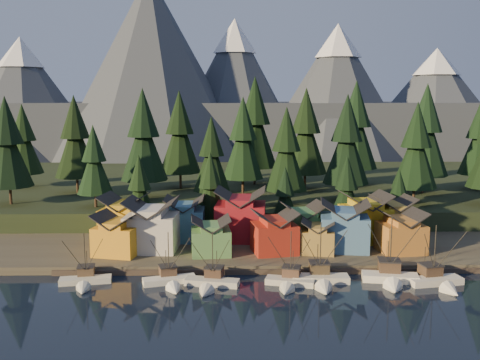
{
  "coord_description": "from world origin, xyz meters",
  "views": [
    {
      "loc": [
        -7.46,
        -79.38,
        31.87
      ],
      "look_at": [
        -5.44,
        30.0,
        15.24
      ],
      "focal_mm": 40.0,
      "sensor_mm": 36.0,
      "label": 1
    }
  ],
  "objects_px": {
    "boat_0": "(85,275)",
    "boat_6": "(439,274)",
    "house_front_0": "(118,233)",
    "boat_4": "(321,272)",
    "house_back_0": "(125,217)",
    "boat_1": "(170,275)",
    "house_back_1": "(185,217)",
    "boat_2": "(210,276)",
    "boat_5": "(391,269)",
    "boat_3": "(289,275)",
    "house_front_1": "(152,223)"
  },
  "relations": [
    {
      "from": "boat_0",
      "to": "boat_6",
      "type": "bearing_deg",
      "value": -11.21
    },
    {
      "from": "boat_6",
      "to": "house_front_0",
      "type": "height_order",
      "value": "boat_6"
    },
    {
      "from": "boat_4",
      "to": "house_back_0",
      "type": "height_order",
      "value": "house_back_0"
    },
    {
      "from": "boat_1",
      "to": "house_back_1",
      "type": "relative_size",
      "value": 1.09
    },
    {
      "from": "boat_2",
      "to": "boat_5",
      "type": "height_order",
      "value": "boat_5"
    },
    {
      "from": "boat_0",
      "to": "boat_1",
      "type": "relative_size",
      "value": 0.97
    },
    {
      "from": "boat_1",
      "to": "boat_4",
      "type": "distance_m",
      "value": 26.16
    },
    {
      "from": "boat_1",
      "to": "boat_3",
      "type": "height_order",
      "value": "boat_3"
    },
    {
      "from": "house_front_1",
      "to": "house_back_1",
      "type": "xyz_separation_m",
      "value": [
        6.01,
        7.76,
        -0.56
      ]
    },
    {
      "from": "boat_2",
      "to": "house_back_1",
      "type": "distance_m",
      "value": 26.95
    },
    {
      "from": "boat_3",
      "to": "boat_0",
      "type": "bearing_deg",
      "value": -167.34
    },
    {
      "from": "boat_6",
      "to": "house_back_0",
      "type": "height_order",
      "value": "house_back_0"
    },
    {
      "from": "boat_6",
      "to": "house_front_0",
      "type": "xyz_separation_m",
      "value": [
        -57.99,
        15.23,
        3.61
      ]
    },
    {
      "from": "boat_0",
      "to": "boat_5",
      "type": "bearing_deg",
      "value": -9.68
    },
    {
      "from": "house_front_1",
      "to": "boat_6",
      "type": "bearing_deg",
      "value": -15.47
    },
    {
      "from": "boat_3",
      "to": "house_back_1",
      "type": "relative_size",
      "value": 1.11
    },
    {
      "from": "boat_0",
      "to": "house_back_1",
      "type": "relative_size",
      "value": 1.06
    },
    {
      "from": "boat_2",
      "to": "house_front_0",
      "type": "height_order",
      "value": "house_front_0"
    },
    {
      "from": "boat_6",
      "to": "house_back_1",
      "type": "relative_size",
      "value": 1.23
    },
    {
      "from": "house_front_0",
      "to": "house_front_1",
      "type": "relative_size",
      "value": 0.92
    },
    {
      "from": "boat_1",
      "to": "boat_4",
      "type": "xyz_separation_m",
      "value": [
        26.16,
        -0.15,
        0.42
      ]
    },
    {
      "from": "boat_5",
      "to": "house_front_1",
      "type": "relative_size",
      "value": 1.19
    },
    {
      "from": "boat_1",
      "to": "boat_6",
      "type": "height_order",
      "value": "boat_6"
    },
    {
      "from": "boat_4",
      "to": "house_back_1",
      "type": "xyz_separation_m",
      "value": [
        -25.68,
        24.65,
        4.19
      ]
    },
    {
      "from": "house_front_0",
      "to": "house_front_1",
      "type": "distance_m",
      "value": 7.03
    },
    {
      "from": "boat_2",
      "to": "house_front_1",
      "type": "relative_size",
      "value": 0.98
    },
    {
      "from": "boat_6",
      "to": "house_back_1",
      "type": "height_order",
      "value": "house_back_1"
    },
    {
      "from": "boat_0",
      "to": "boat_4",
      "type": "relative_size",
      "value": 0.84
    },
    {
      "from": "boat_5",
      "to": "house_front_0",
      "type": "xyz_separation_m",
      "value": [
        -50.21,
        13.59,
        3.28
      ]
    },
    {
      "from": "house_front_0",
      "to": "house_back_1",
      "type": "height_order",
      "value": "house_back_1"
    },
    {
      "from": "boat_0",
      "to": "house_front_0",
      "type": "xyz_separation_m",
      "value": [
        3.03,
        13.47,
        4.04
      ]
    },
    {
      "from": "boat_6",
      "to": "house_back_1",
      "type": "bearing_deg",
      "value": 139.84
    },
    {
      "from": "house_front_1",
      "to": "boat_1",
      "type": "bearing_deg",
      "value": -67.8
    },
    {
      "from": "boat_2",
      "to": "boat_4",
      "type": "relative_size",
      "value": 0.89
    },
    {
      "from": "boat_0",
      "to": "boat_3",
      "type": "distance_m",
      "value": 35.34
    },
    {
      "from": "boat_3",
      "to": "boat_5",
      "type": "xyz_separation_m",
      "value": [
        17.93,
        1.25,
        0.54
      ]
    },
    {
      "from": "boat_0",
      "to": "house_front_1",
      "type": "relative_size",
      "value": 0.92
    },
    {
      "from": "house_back_1",
      "to": "boat_3",
      "type": "bearing_deg",
      "value": -51.75
    },
    {
      "from": "boat_2",
      "to": "house_front_0",
      "type": "distance_m",
      "value": 24.36
    },
    {
      "from": "boat_3",
      "to": "house_back_1",
      "type": "height_order",
      "value": "house_back_1"
    },
    {
      "from": "boat_1",
      "to": "boat_6",
      "type": "bearing_deg",
      "value": -17.93
    },
    {
      "from": "boat_4",
      "to": "boat_6",
      "type": "bearing_deg",
      "value": -2.37
    },
    {
      "from": "boat_6",
      "to": "house_front_0",
      "type": "relative_size",
      "value": 1.17
    },
    {
      "from": "house_front_1",
      "to": "house_back_0",
      "type": "xyz_separation_m",
      "value": [
        -6.81,
        6.94,
        -0.18
      ]
    },
    {
      "from": "house_front_0",
      "to": "house_back_0",
      "type": "xyz_separation_m",
      "value": [
        -0.54,
        9.91,
        0.97
      ]
    },
    {
      "from": "boat_4",
      "to": "house_front_0",
      "type": "height_order",
      "value": "boat_4"
    },
    {
      "from": "boat_2",
      "to": "house_front_0",
      "type": "relative_size",
      "value": 1.07
    },
    {
      "from": "boat_1",
      "to": "house_front_1",
      "type": "bearing_deg",
      "value": 92.17
    },
    {
      "from": "boat_0",
      "to": "house_front_1",
      "type": "distance_m",
      "value": 19.59
    },
    {
      "from": "boat_6",
      "to": "house_back_1",
      "type": "distance_m",
      "value": 52.74
    }
  ]
}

